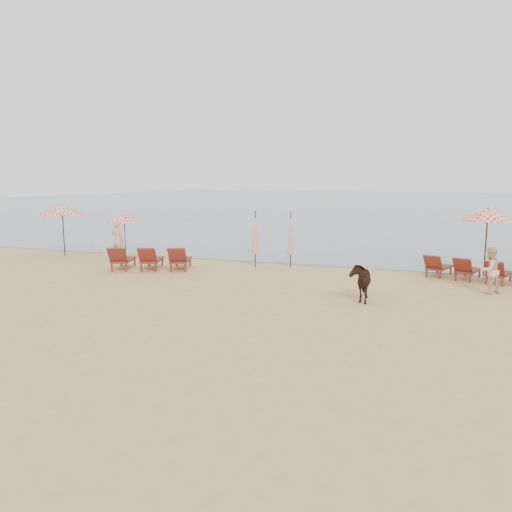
{
  "coord_description": "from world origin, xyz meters",
  "views": [
    {
      "loc": [
        5.64,
        -10.45,
        3.61
      ],
      "look_at": [
        0.0,
        5.0,
        1.1
      ],
      "focal_mm": 35.0,
      "sensor_mm": 36.0,
      "label": 1
    }
  ],
  "objects": [
    {
      "name": "umbrella_open_left_b",
      "position": [
        -8.57,
        9.94,
        1.87
      ],
      "size": [
        1.69,
        1.73,
        2.16
      ],
      "rotation": [
        0.0,
        0.0,
        0.19
      ],
      "color": "black",
      "rests_on": "ground"
    },
    {
      "name": "cow",
      "position": [
        3.52,
        4.47,
        0.61
      ],
      "size": [
        0.89,
        1.53,
        1.21
      ],
      "primitive_type": "imported",
      "rotation": [
        0.0,
        0.0,
        0.17
      ],
      "color": "black",
      "rests_on": "ground"
    },
    {
      "name": "lounger_cluster_right",
      "position": [
        7.21,
        8.73,
        0.42
      ],
      "size": [
        4.09,
        2.73,
        0.6
      ],
      "rotation": [
        0.0,
        0.0,
        -0.32
      ],
      "color": "maroon",
      "rests_on": "ground"
    },
    {
      "name": "sea",
      "position": [
        0.0,
        80.0,
        0.0
      ],
      "size": [
        160.0,
        140.0,
        0.06
      ],
      "primitive_type": "cube",
      "color": "#51606B",
      "rests_on": "ground"
    },
    {
      "name": "umbrella_open_right",
      "position": [
        7.4,
        10.13,
        2.33
      ],
      "size": [
        2.12,
        2.12,
        2.59
      ],
      "rotation": [
        0.0,
        0.0,
        0.41
      ],
      "color": "black",
      "rests_on": "ground"
    },
    {
      "name": "umbrella_closed_right",
      "position": [
        -1.42,
        8.79,
        1.46
      ],
      "size": [
        0.29,
        0.29,
        2.37
      ],
      "rotation": [
        0.0,
        0.0,
        0.04
      ],
      "color": "black",
      "rests_on": "ground"
    },
    {
      "name": "umbrella_closed_left",
      "position": [
        -0.05,
        9.31,
        1.44
      ],
      "size": [
        0.29,
        0.29,
        2.34
      ],
      "rotation": [
        0.0,
        0.0,
        -0.19
      ],
      "color": "black",
      "rests_on": "ground"
    },
    {
      "name": "beachgoer_left",
      "position": [
        -8.45,
        9.17,
        0.86
      ],
      "size": [
        0.65,
        0.45,
        1.72
      ],
      "primitive_type": "imported",
      "rotation": [
        0.0,
        0.0,
        3.08
      ],
      "color": "tan",
      "rests_on": "ground"
    },
    {
      "name": "beachgoer_right_a",
      "position": [
        7.28,
        6.85,
        0.76
      ],
      "size": [
        0.93,
        0.91,
        1.51
      ],
      "primitive_type": "imported",
      "rotation": [
        0.0,
        0.0,
        3.85
      ],
      "color": "#E2B68D",
      "rests_on": "ground"
    },
    {
      "name": "ground",
      "position": [
        0.0,
        0.0,
        0.0
      ],
      "size": [
        120.0,
        120.0,
        0.0
      ],
      "primitive_type": "plane",
      "color": "tan",
      "rests_on": "ground"
    },
    {
      "name": "lounger_cluster_left",
      "position": [
        -5.2,
        6.79,
        0.47
      ],
      "size": [
        3.48,
        2.7,
        0.67
      ],
      "rotation": [
        0.0,
        0.0,
        0.33
      ],
      "color": "maroon",
      "rests_on": "ground"
    },
    {
      "name": "umbrella_open_left_a",
      "position": [
        -11.12,
        8.64,
        2.25
      ],
      "size": [
        2.2,
        2.2,
        2.5
      ],
      "rotation": [
        0.0,
        0.0,
        0.36
      ],
      "color": "black",
      "rests_on": "ground"
    }
  ]
}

